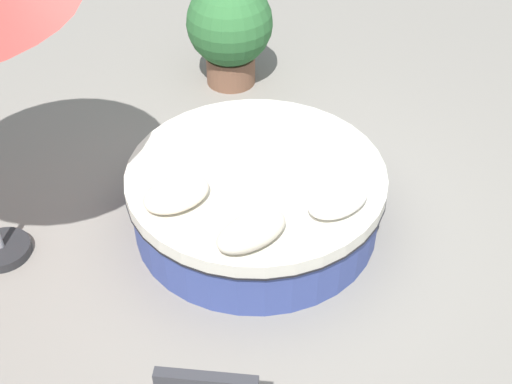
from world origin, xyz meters
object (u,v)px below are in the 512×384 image
round_bed (256,196)px  throw_pillow_2 (338,199)px  throw_pillow_1 (251,231)px  planter (230,28)px  throw_pillow_0 (176,194)px

round_bed → throw_pillow_2: (0.20, -0.70, 0.36)m
round_bed → throw_pillow_1: (-0.49, -0.59, 0.36)m
throw_pillow_1 → planter: (1.63, 2.52, -0.01)m
planter → throw_pillow_2: bearing=-109.5°
throw_pillow_1 → throw_pillow_2: 0.70m
round_bed → throw_pillow_0: 0.76m
throw_pillow_0 → throw_pillow_1: throw_pillow_1 is taller
throw_pillow_0 → throw_pillow_1: bearing=-73.9°
throw_pillow_0 → throw_pillow_1: (0.19, -0.65, 0.01)m
round_bed → throw_pillow_0: (-0.68, 0.07, 0.34)m
round_bed → throw_pillow_0: bearing=174.4°
throw_pillow_0 → planter: bearing=45.7°
round_bed → throw_pillow_2: bearing=-73.9°
round_bed → throw_pillow_2: throw_pillow_2 is taller
throw_pillow_0 → planter: size_ratio=0.46×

